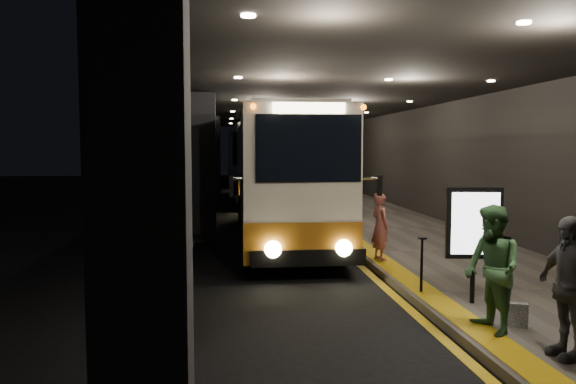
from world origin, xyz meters
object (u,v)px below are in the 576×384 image
bag_polka (517,315)px  coach_third (249,160)px  coach_second (257,165)px  passenger_waiting_green (492,269)px  coach_main (281,181)px  info_sign (474,225)px  passenger_boarding (380,226)px  stanchion_post (422,265)px  passenger_waiting_grey (569,287)px

bag_polka → coach_third: bearing=94.0°
coach_second → passenger_waiting_green: size_ratio=6.80×
coach_main → coach_second: coach_second is taller
coach_second → passenger_waiting_green: bearing=-86.4°
coach_second → coach_third: (0.10, 13.43, -0.06)m
coach_third → coach_main: bearing=-93.5°
bag_polka → info_sign: 1.75m
passenger_boarding → stanchion_post: 2.99m
coach_main → coach_third: size_ratio=0.98×
coach_third → passenger_waiting_grey: 37.44m
coach_second → passenger_waiting_grey: size_ratio=6.93×
coach_second → passenger_waiting_green: (2.14, -22.90, -0.81)m
coach_third → passenger_waiting_grey: size_ratio=6.76×
coach_third → info_sign: 34.92m
coach_main → stanchion_post: (1.87, -7.32, -1.13)m
info_sign → passenger_waiting_grey: bearing=-78.6°
coach_third → info_sign: (2.44, -34.83, -0.33)m
coach_third → passenger_waiting_green: coach_third is taller
passenger_waiting_green → passenger_waiting_grey: passenger_waiting_green is taller
coach_second → info_sign: (2.55, -21.40, -0.39)m
coach_main → passenger_waiting_green: size_ratio=6.51×
passenger_boarding → passenger_waiting_green: (0.17, -5.27, 0.12)m
passenger_waiting_grey → coach_third: bearing=178.1°
passenger_waiting_green → passenger_boarding: bearing=177.0°
coach_third → passenger_waiting_grey: bearing=-89.4°
passenger_waiting_grey → passenger_boarding: bearing=-179.7°
coach_second → stanchion_post: coach_second is taller
passenger_waiting_green → stanchion_post: bearing=-179.4°
coach_main → info_sign: coach_main is taller
coach_second → info_sign: coach_second is taller
coach_main → coach_second: size_ratio=0.96×
coach_third → bag_polka: bearing=-89.3°
coach_third → passenger_waiting_green: bearing=-90.1°
coach_third → stanchion_post: 34.11m
passenger_waiting_grey → bag_polka: 1.41m
passenger_waiting_grey → info_sign: info_sign is taller
coach_main → passenger_boarding: bearing=-65.1°
coach_third → coach_second: bearing=-93.8°
passenger_waiting_green → info_sign: info_sign is taller
coach_second → coach_third: bearing=87.9°
passenger_waiting_grey → passenger_waiting_green: bearing=-159.4°
coach_main → passenger_waiting_grey: (2.59, -10.62, -0.73)m
passenger_waiting_green → bag_polka: 0.92m
passenger_boarding → passenger_waiting_green: size_ratio=0.87×
passenger_waiting_green → stanchion_post: (-0.22, 2.29, -0.42)m
coach_second → info_sign: 21.56m
coach_second → passenger_waiting_grey: bearing=-85.4°
coach_main → coach_third: (0.05, 26.72, 0.04)m
coach_third → passenger_waiting_green: (2.04, -36.33, -0.75)m
passenger_waiting_green → passenger_waiting_grey: (0.50, -1.01, -0.02)m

